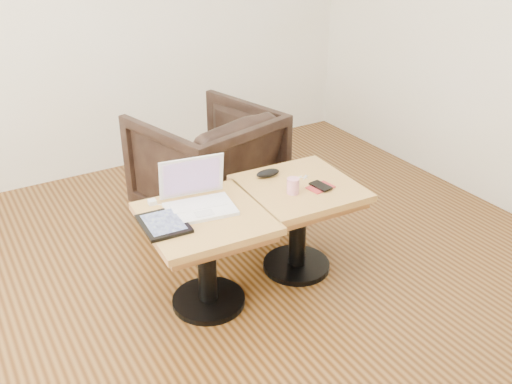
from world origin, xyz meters
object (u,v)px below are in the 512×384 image
laptop (197,198)px  striped_cup (293,186)px  side_table_right (299,207)px  armchair (207,164)px  side_table_left (206,238)px

laptop → striped_cup: size_ratio=4.43×
laptop → striped_cup: laptop is taller
side_table_right → armchair: armchair is taller
armchair → laptop: bearing=46.5°
striped_cup → side_table_right: bearing=35.4°
side_table_left → side_table_right: size_ratio=1.01×
striped_cup → armchair: armchair is taller
side_table_right → armchair: bearing=102.4°
laptop → side_table_right: bearing=3.0°
laptop → armchair: bearing=70.2°
striped_cup → side_table_left: bearing=176.8°
side_table_left → side_table_right: (0.60, 0.03, 0.00)m
side_table_right → laptop: (-0.59, 0.06, 0.19)m
side_table_left → side_table_right: 0.60m
armchair → side_table_right: bearing=85.0°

